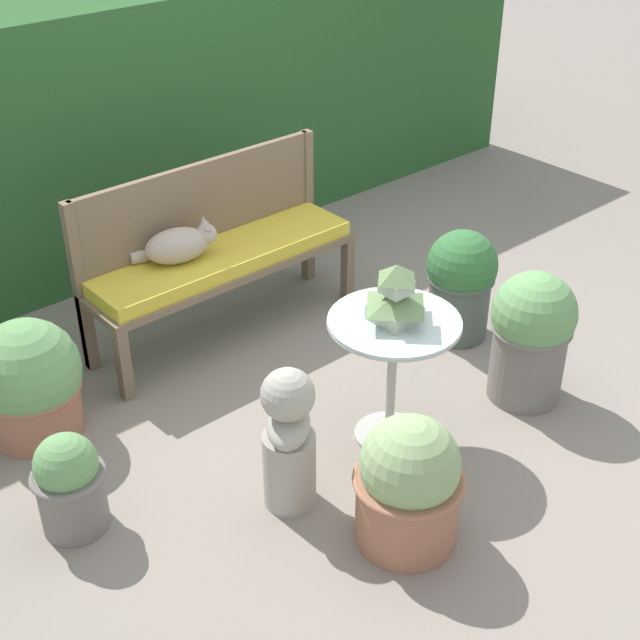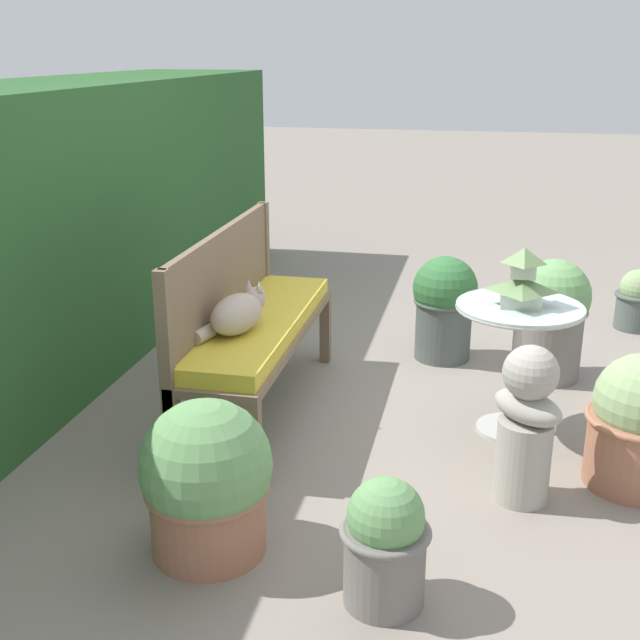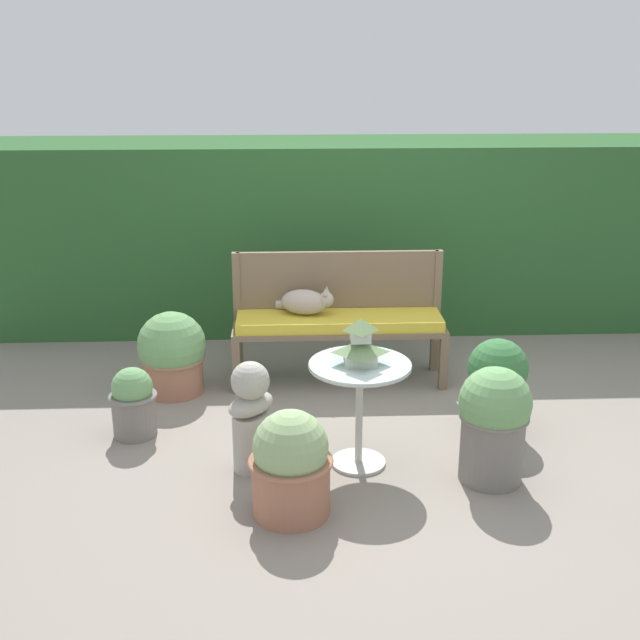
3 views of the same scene
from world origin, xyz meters
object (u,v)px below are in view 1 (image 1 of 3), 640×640
potted_plant_bench_right (30,382)px  potted_plant_hedge_corner (409,484)px  garden_bench (224,263)px  pagoda_birdhouse (396,297)px  potted_plant_table_far (531,334)px  potted_plant_patio_mid (461,282)px  patio_table (393,347)px  potted_plant_table_near (69,483)px  cat (179,245)px  garden_bust (289,438)px

potted_plant_bench_right → potted_plant_hedge_corner: bearing=-62.9°
garden_bench → potted_plant_bench_right: size_ratio=2.60×
pagoda_birdhouse → potted_plant_table_far: size_ratio=0.40×
garden_bench → potted_plant_table_far: 1.69m
potted_plant_patio_mid → patio_table: bearing=-156.8°
potted_plant_table_near → potted_plant_patio_mid: bearing=-1.1°
potted_plant_table_far → potted_plant_hedge_corner: bearing=-165.4°
cat → potted_plant_hedge_corner: cat is taller
garden_bust → potted_plant_patio_mid: garden_bust is taller
cat → potted_plant_table_far: 1.87m
potted_plant_patio_mid → pagoda_birdhouse: bearing=-156.8°
potted_plant_hedge_corner → potted_plant_patio_mid: potted_plant_patio_mid is taller
potted_plant_bench_right → potted_plant_hedge_corner: 1.86m
patio_table → potted_plant_patio_mid: (0.93, 0.40, -0.18)m
garden_bench → pagoda_birdhouse: (0.04, -1.28, 0.34)m
garden_bust → potted_plant_table_far: 1.41m
pagoda_birdhouse → potted_plant_patio_mid: (0.93, 0.40, -0.44)m
potted_plant_patio_mid → garden_bust: bearing=-164.6°
cat → pagoda_birdhouse: pagoda_birdhouse is taller
garden_bench → potted_plant_table_near: size_ratio=3.36×
garden_bench → potted_plant_bench_right: potted_plant_bench_right is taller
garden_bust → pagoda_birdhouse: bearing=-44.8°
cat → potted_plant_table_far: (1.04, -1.53, -0.25)m
patio_table → potted_plant_hedge_corner: 0.70m
cat → garden_bust: (-0.36, -1.35, -0.27)m
pagoda_birdhouse → garden_bust: bearing=-177.0°
garden_bust → potted_plant_bench_right: size_ratio=1.14×
garden_bench → garden_bust: garden_bust is taller
garden_bench → pagoda_birdhouse: 1.32m
pagoda_birdhouse → garden_bust: pagoda_birdhouse is taller
potted_plant_bench_right → potted_plant_table_near: size_ratio=1.30×
potted_plant_patio_mid → potted_plant_table_far: bearing=-106.0°
cat → potted_plant_bench_right: size_ratio=0.71×
potted_plant_table_far → potted_plant_hedge_corner: size_ratio=1.16×
potted_plant_bench_right → pagoda_birdhouse: bearing=-42.0°
cat → pagoda_birdhouse: (0.28, -1.32, 0.16)m
pagoda_birdhouse → potted_plant_table_near: (-1.43, 0.45, -0.55)m
garden_bench → patio_table: bearing=-88.4°
potted_plant_hedge_corner → potted_plant_bench_right: bearing=117.1°
potted_plant_hedge_corner → potted_plant_table_near: size_ratio=1.28×
patio_table → pagoda_birdhouse: (-0.00, 0.00, 0.26)m
potted_plant_patio_mid → cat: bearing=143.0°
potted_plant_table_near → garden_bust: bearing=-31.4°
patio_table → potted_plant_table_near: bearing=162.7°
pagoda_birdhouse → garden_bust: (-0.64, -0.03, -0.43)m
potted_plant_hedge_corner → potted_plant_table_near: bearing=136.4°
garden_bench → potted_plant_hedge_corner: bearing=-101.9°
patio_table → potted_plant_table_far: size_ratio=0.94×
garden_bust → potted_plant_bench_right: bearing=70.1°
garden_bench → garden_bust: (-0.61, -1.31, -0.09)m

